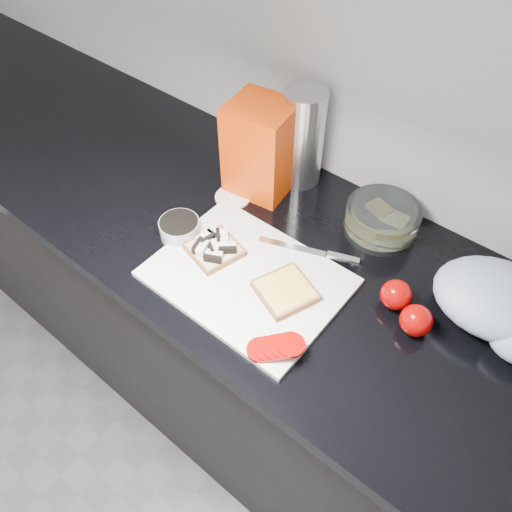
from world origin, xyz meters
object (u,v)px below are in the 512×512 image
(cutting_board, at_px, (247,278))
(glass_bowl, at_px, (382,220))
(bread_bag, at_px, (261,148))
(steel_canister, at_px, (303,138))

(cutting_board, bearing_deg, glass_bowl, 64.72)
(glass_bowl, distance_m, bread_bag, 0.33)
(glass_bowl, xyz_separation_m, steel_canister, (-0.26, 0.04, 0.09))
(bread_bag, height_order, steel_canister, steel_canister)
(bread_bag, xyz_separation_m, steel_canister, (0.06, 0.09, 0.01))
(bread_bag, distance_m, steel_canister, 0.11)
(cutting_board, xyz_separation_m, bread_bag, (-0.17, 0.26, 0.11))
(bread_bag, bearing_deg, steel_canister, 47.23)
(steel_canister, bearing_deg, bread_bag, -124.16)
(steel_canister, bearing_deg, cutting_board, -72.15)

